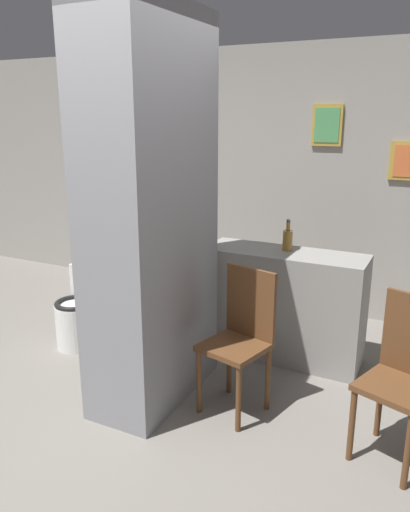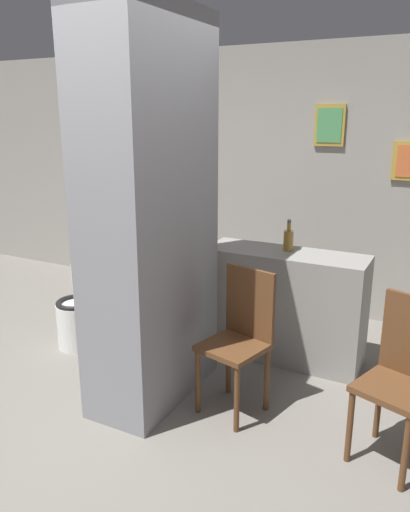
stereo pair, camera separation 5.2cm
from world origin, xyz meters
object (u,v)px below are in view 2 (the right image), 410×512
Objects in this scene: chair_near_pillar at (240,334)px; toilet at (82,311)px; chair_by_doorway at (403,374)px; bicycle at (147,296)px; bottle_tall at (288,239)px.

toilet is at bearing -176.11° from chair_near_pillar.
chair_by_doorway is at bearing -7.47° from toilet.
chair_near_pillar is at bearing -30.94° from bicycle.
bottle_tall is at bearing 6.39° from bicycle.
bottle_tall is at bearing 155.95° from chair_by_doorway.
chair_near_pillar is (1.63, -0.29, 0.24)m from toilet.
toilet is 0.70× the size of chair_near_pillar.
toilet is 1.88m from bottle_tall.
chair_near_pillar is 0.59× the size of bicycle.
chair_near_pillar is 1.00m from bottle_tall.
toilet is 0.60m from bicycle.
chair_near_pillar is at bearing -91.09° from bottle_tall.
bicycle is (-2.28, 0.81, -0.20)m from chair_by_doorway.
toilet is 0.41× the size of bicycle.
chair_by_doorway is 3.79× the size of bottle_tall.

